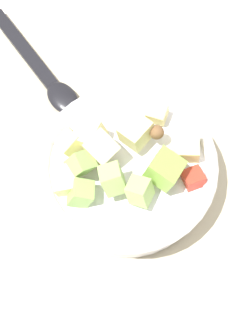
{
  "coord_description": "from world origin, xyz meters",
  "views": [
    {
      "loc": [
        0.23,
        -0.07,
        0.57
      ],
      "look_at": [
        0.02,
        -0.0,
        0.05
      ],
      "focal_mm": 51.79,
      "sensor_mm": 36.0,
      "label": 1
    }
  ],
  "objects": [
    {
      "name": "salad_bowl",
      "position": [
        0.02,
        -0.0,
        0.04
      ],
      "size": [
        0.21,
        0.21,
        0.1
      ],
      "color": "white",
      "rests_on": "placemat"
    },
    {
      "name": "ground_plane",
      "position": [
        0.0,
        0.0,
        0.0
      ],
      "size": [
        2.4,
        2.4,
        0.0
      ],
      "primitive_type": "plane",
      "color": "silver"
    },
    {
      "name": "placemat",
      "position": [
        0.0,
        0.0,
        0.0
      ],
      "size": [
        0.52,
        0.33,
        0.01
      ],
      "primitive_type": "cube",
      "color": "#BCB299",
      "rests_on": "ground_plane"
    },
    {
      "name": "serving_spoon",
      "position": [
        -0.16,
        -0.06,
        0.01
      ],
      "size": [
        0.21,
        0.09,
        0.01
      ],
      "color": "black",
      "rests_on": "placemat"
    }
  ]
}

